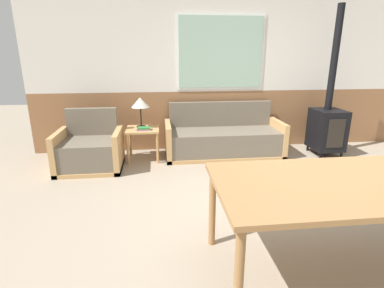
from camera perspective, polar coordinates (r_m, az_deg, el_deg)
The scene contains 9 objects.
ground_plane at distance 3.42m, azimuth 20.18°, elevation -13.48°, with size 16.00×16.00×0.00m, color gray.
wall_back at distance 5.43m, azimuth 9.00°, elevation 13.53°, with size 7.20×0.09×2.70m.
couch at distance 5.09m, azimuth 6.00°, elevation 0.84°, with size 1.95×0.77×0.86m.
armchair at distance 4.72m, azimuth -18.83°, elevation -1.29°, with size 0.93×0.77×0.86m.
side_table at distance 4.88m, azimuth -9.35°, elevation 1.95°, with size 0.52×0.52×0.51m.
table_lamp at distance 4.87m, azimuth -9.83°, elevation 7.64°, with size 0.29×0.29×0.48m.
book_stack at distance 4.76m, azimuth -9.16°, elevation 2.92°, with size 0.22×0.13×0.05m.
dining_table at distance 2.54m, azimuth 27.84°, elevation -7.53°, with size 2.02×1.00×0.77m.
wood_stove at distance 5.52m, azimuth 24.42°, elevation 3.77°, with size 0.47×0.54×2.40m.
Camera 1 is at (-1.46, -2.60, 1.67)m, focal length 28.00 mm.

